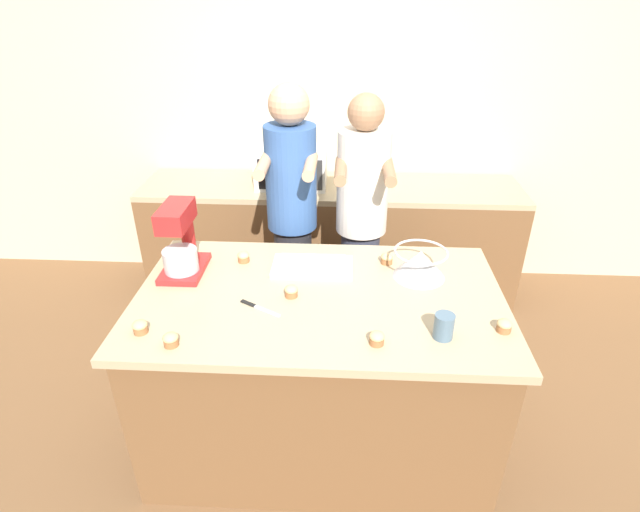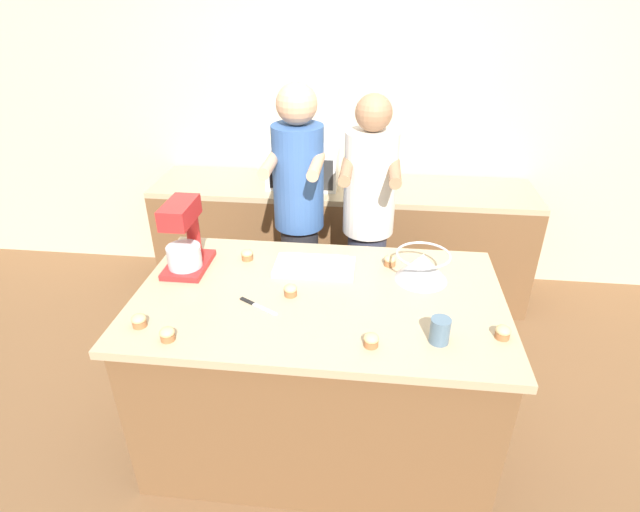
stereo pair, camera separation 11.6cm
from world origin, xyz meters
name	(u,v)px [view 1 (the left image)]	position (x,y,z in m)	size (l,w,h in m)	color
ground_plane	(319,432)	(0.00, 0.00, 0.00)	(16.00, 16.00, 0.00)	brown
back_wall	(333,112)	(0.00, 1.86, 1.35)	(10.00, 0.06, 2.70)	beige
island_counter	(319,369)	(0.00, 0.00, 0.46)	(1.73, 1.03, 0.92)	brown
back_counter	(330,239)	(0.00, 1.51, 0.44)	(2.80, 0.60, 0.89)	brown
person_left	(292,221)	(-0.21, 0.76, 0.94)	(0.32, 0.49, 1.75)	#232328
person_right	(361,229)	(0.21, 0.76, 0.91)	(0.32, 0.49, 1.70)	#33384C
stand_mixer	(181,243)	(-0.70, 0.18, 1.08)	(0.20, 0.30, 0.37)	red
mixing_bowl	(420,263)	(0.49, 0.20, 1.00)	(0.27, 0.27, 0.14)	#BCBCC1
baking_tray	(312,266)	(-0.05, 0.24, 0.94)	(0.41, 0.22, 0.04)	#BCBCC1
microwave_oven	(291,167)	(-0.29, 1.51, 1.03)	(0.51, 0.33, 0.27)	silver
drinking_glass	(444,326)	(0.53, -0.29, 0.98)	(0.08, 0.08, 0.11)	slate
knife	(258,307)	(-0.27, -0.12, 0.92)	(0.20, 0.13, 0.01)	#BCBCC1
cupcake_0	(377,338)	(0.25, -0.35, 0.95)	(0.06, 0.06, 0.06)	#9E6038
cupcake_1	(291,291)	(-0.13, -0.02, 0.95)	(0.06, 0.06, 0.06)	#9E6038
cupcake_2	(244,257)	(-0.42, 0.29, 0.95)	(0.06, 0.06, 0.06)	#9E6038
cupcake_3	(140,327)	(-0.73, -0.33, 0.95)	(0.06, 0.06, 0.06)	#9E6038
cupcake_4	(171,340)	(-0.58, -0.40, 0.95)	(0.06, 0.06, 0.06)	#9E6038
cupcake_5	(387,259)	(0.33, 0.32, 0.95)	(0.06, 0.06, 0.06)	#9E6038
cupcake_6	(504,326)	(0.79, -0.24, 0.95)	(0.06, 0.06, 0.06)	#9E6038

